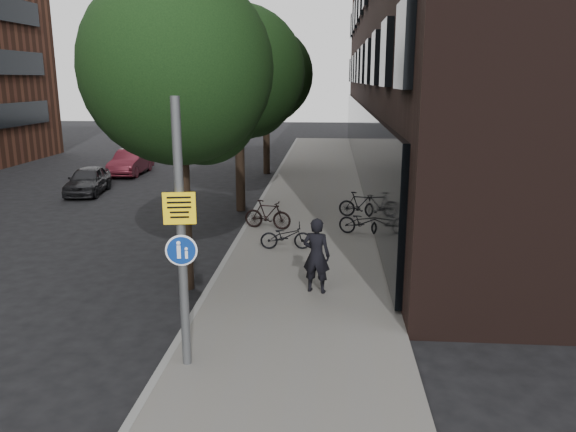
# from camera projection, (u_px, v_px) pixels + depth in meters

# --- Properties ---
(ground) EXTENTS (120.00, 120.00, 0.00)m
(ground) POSITION_uv_depth(u_px,v_px,m) (272.00, 389.00, 9.40)
(ground) COLOR black
(ground) RESTS_ON ground
(sidewalk) EXTENTS (4.50, 60.00, 0.12)m
(sidewalk) POSITION_uv_depth(u_px,v_px,m) (310.00, 230.00, 19.05)
(sidewalk) COLOR #5D5B56
(sidewalk) RESTS_ON ground
(curb_edge) EXTENTS (0.15, 60.00, 0.13)m
(curb_edge) POSITION_uv_depth(u_px,v_px,m) (244.00, 229.00, 19.22)
(curb_edge) COLOR slate
(curb_edge) RESTS_ON ground
(street_tree_near) EXTENTS (4.40, 4.40, 7.50)m
(street_tree_near) POSITION_uv_depth(u_px,v_px,m) (182.00, 77.00, 12.87)
(street_tree_near) COLOR black
(street_tree_near) RESTS_ON ground
(street_tree_mid) EXTENTS (5.00, 5.00, 7.80)m
(street_tree_mid) POSITION_uv_depth(u_px,v_px,m) (241.00, 78.00, 21.10)
(street_tree_mid) COLOR black
(street_tree_mid) RESTS_ON ground
(street_tree_far) EXTENTS (5.00, 5.00, 7.80)m
(street_tree_far) POSITION_uv_depth(u_px,v_px,m) (267.00, 78.00, 29.82)
(street_tree_far) COLOR black
(street_tree_far) RESTS_ON ground
(signpost) EXTENTS (0.54, 0.16, 4.68)m
(signpost) POSITION_uv_depth(u_px,v_px,m) (181.00, 236.00, 9.47)
(signpost) COLOR #595B5E
(signpost) RESTS_ON sidewalk
(pedestrian) EXTENTS (0.74, 0.58, 1.81)m
(pedestrian) POSITION_uv_depth(u_px,v_px,m) (316.00, 255.00, 13.19)
(pedestrian) COLOR black
(pedestrian) RESTS_ON sidewalk
(parked_bike_facade_near) EXTENTS (1.76, 1.14, 0.87)m
(parked_bike_facade_near) POSITION_uv_depth(u_px,v_px,m) (363.00, 222.00, 18.15)
(parked_bike_facade_near) COLOR black
(parked_bike_facade_near) RESTS_ON sidewalk
(parked_bike_facade_far) EXTENTS (1.63, 0.82, 0.94)m
(parked_bike_facade_far) POSITION_uv_depth(u_px,v_px,m) (360.00, 205.00, 20.48)
(parked_bike_facade_far) COLOR black
(parked_bike_facade_far) RESTS_ON sidewalk
(parked_bike_curb_near) EXTENTS (1.55, 0.65, 0.80)m
(parked_bike_curb_near) POSITION_uv_depth(u_px,v_px,m) (286.00, 236.00, 16.68)
(parked_bike_curb_near) COLOR black
(parked_bike_curb_near) RESTS_ON sidewalk
(parked_bike_curb_far) EXTENTS (1.70, 0.81, 0.98)m
(parked_bike_curb_far) POSITION_uv_depth(u_px,v_px,m) (268.00, 214.00, 18.93)
(parked_bike_curb_far) COLOR black
(parked_bike_curb_far) RESTS_ON sidewalk
(parked_car_near) EXTENTS (1.91, 3.77, 1.23)m
(parked_car_near) POSITION_uv_depth(u_px,v_px,m) (88.00, 180.00, 25.31)
(parked_car_near) COLOR black
(parked_car_near) RESTS_ON ground
(parked_car_mid) EXTENTS (1.50, 4.08, 1.33)m
(parked_car_mid) POSITION_uv_depth(u_px,v_px,m) (131.00, 162.00, 30.47)
(parked_car_mid) COLOR #5A1925
(parked_car_mid) RESTS_ON ground
(parked_car_far) EXTENTS (1.68, 3.99, 1.15)m
(parked_car_far) POSITION_uv_depth(u_px,v_px,m) (171.00, 147.00, 37.90)
(parked_car_far) COLOR #1C2333
(parked_car_far) RESTS_ON ground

